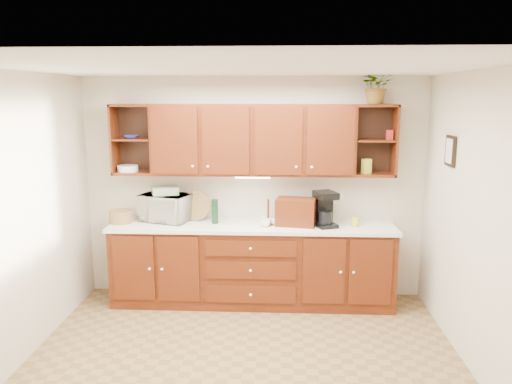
# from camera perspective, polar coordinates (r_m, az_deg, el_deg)

# --- Properties ---
(floor) EXTENTS (4.00, 4.00, 0.00)m
(floor) POSITION_cam_1_polar(r_m,az_deg,el_deg) (4.71, -1.48, -19.40)
(floor) COLOR olive
(floor) RESTS_ON ground
(ceiling) EXTENTS (4.00, 4.00, 0.00)m
(ceiling) POSITION_cam_1_polar(r_m,az_deg,el_deg) (4.07, -1.66, 14.02)
(ceiling) COLOR white
(ceiling) RESTS_ON back_wall
(back_wall) EXTENTS (4.00, 0.00, 4.00)m
(back_wall) POSITION_cam_1_polar(r_m,az_deg,el_deg) (5.91, -0.28, 0.42)
(back_wall) COLOR beige
(back_wall) RESTS_ON floor
(left_wall) EXTENTS (0.00, 3.50, 3.50)m
(left_wall) POSITION_cam_1_polar(r_m,az_deg,el_deg) (4.79, -26.20, -3.24)
(left_wall) COLOR beige
(left_wall) RESTS_ON floor
(right_wall) EXTENTS (0.00, 3.50, 3.50)m
(right_wall) POSITION_cam_1_polar(r_m,az_deg,el_deg) (4.52, 24.66, -3.90)
(right_wall) COLOR beige
(right_wall) RESTS_ON floor
(base_cabinets) EXTENTS (3.20, 0.60, 0.90)m
(base_cabinets) POSITION_cam_1_polar(r_m,az_deg,el_deg) (5.84, -0.43, -8.35)
(base_cabinets) COLOR #391306
(base_cabinets) RESTS_ON floor
(countertop) EXTENTS (3.24, 0.64, 0.04)m
(countertop) POSITION_cam_1_polar(r_m,az_deg,el_deg) (5.70, -0.44, -3.91)
(countertop) COLOR white
(countertop) RESTS_ON base_cabinets
(upper_cabinets) EXTENTS (3.20, 0.33, 0.80)m
(upper_cabinets) POSITION_cam_1_polar(r_m,az_deg,el_deg) (5.67, -0.28, 6.01)
(upper_cabinets) COLOR #391306
(upper_cabinets) RESTS_ON back_wall
(undercabinet_light) EXTENTS (0.40, 0.05, 0.02)m
(undercabinet_light) POSITION_cam_1_polar(r_m,az_deg,el_deg) (5.67, -0.40, 1.71)
(undercabinet_light) COLOR white
(undercabinet_light) RESTS_ON upper_cabinets
(framed_picture) EXTENTS (0.03, 0.24, 0.30)m
(framed_picture) POSITION_cam_1_polar(r_m,az_deg,el_deg) (5.25, 21.35, 4.40)
(framed_picture) COLOR black
(framed_picture) RESTS_ON right_wall
(wicker_basket) EXTENTS (0.34, 0.34, 0.14)m
(wicker_basket) POSITION_cam_1_polar(r_m,az_deg,el_deg) (5.96, -15.23, -2.74)
(wicker_basket) COLOR olive
(wicker_basket) RESTS_ON countertop
(microwave) EXTENTS (0.66, 0.54, 0.31)m
(microwave) POSITION_cam_1_polar(r_m,az_deg,el_deg) (5.93, -10.27, -1.75)
(microwave) COLOR beige
(microwave) RESTS_ON countertop
(towel_stack) EXTENTS (0.34, 0.30, 0.09)m
(towel_stack) POSITION_cam_1_polar(r_m,az_deg,el_deg) (5.89, -10.34, 0.15)
(towel_stack) COLOR #D6D364
(towel_stack) RESTS_ON microwave
(wine_bottle) EXTENTS (0.09, 0.09, 0.28)m
(wine_bottle) POSITION_cam_1_polar(r_m,az_deg,el_deg) (5.72, -4.74, -2.24)
(wine_bottle) COLOR black
(wine_bottle) RESTS_ON countertop
(woven_tray) EXTENTS (0.37, 0.14, 0.35)m
(woven_tray) POSITION_cam_1_polar(r_m,az_deg,el_deg) (5.92, -6.89, -3.13)
(woven_tray) COLOR olive
(woven_tray) RESTS_ON countertop
(bread_box) EXTENTS (0.48, 0.35, 0.31)m
(bread_box) POSITION_cam_1_polar(r_m,az_deg,el_deg) (5.64, 4.60, -2.28)
(bread_box) COLOR #391306
(bread_box) RESTS_ON countertop
(mug_tree) EXTENTS (0.25, 0.26, 0.30)m
(mug_tree) POSITION_cam_1_polar(r_m,az_deg,el_deg) (5.66, 1.40, -3.32)
(mug_tree) COLOR #391306
(mug_tree) RESTS_ON countertop
(canister_red) EXTENTS (0.14, 0.14, 0.14)m
(canister_red) POSITION_cam_1_polar(r_m,az_deg,el_deg) (5.65, 4.24, -3.12)
(canister_red) COLOR #A61B18
(canister_red) RESTS_ON countertop
(canister_white) EXTENTS (0.08, 0.08, 0.17)m
(canister_white) POSITION_cam_1_polar(r_m,az_deg,el_deg) (5.67, 5.34, -2.95)
(canister_white) COLOR white
(canister_white) RESTS_ON countertop
(canister_yellow) EXTENTS (0.10, 0.10, 0.10)m
(canister_yellow) POSITION_cam_1_polar(r_m,az_deg,el_deg) (5.71, 11.29, -3.36)
(canister_yellow) COLOR gold
(canister_yellow) RESTS_ON countertop
(coffee_maker) EXTENTS (0.30, 0.34, 0.40)m
(coffee_maker) POSITION_cam_1_polar(r_m,az_deg,el_deg) (5.64, 7.90, -1.98)
(coffee_maker) COLOR black
(coffee_maker) RESTS_ON countertop
(bowl_stack) EXTENTS (0.16, 0.16, 0.04)m
(bowl_stack) POSITION_cam_1_polar(r_m,az_deg,el_deg) (5.88, -14.06, 6.12)
(bowl_stack) COLOR navy
(bowl_stack) RESTS_ON upper_cabinets
(plate_stack) EXTENTS (0.31, 0.31, 0.07)m
(plate_stack) POSITION_cam_1_polar(r_m,az_deg,el_deg) (5.95, -14.45, 2.63)
(plate_stack) COLOR white
(plate_stack) RESTS_ON upper_cabinets
(pantry_box_yellow) EXTENTS (0.11, 0.10, 0.17)m
(pantry_box_yellow) POSITION_cam_1_polar(r_m,az_deg,el_deg) (5.74, 12.51, 2.89)
(pantry_box_yellow) COLOR gold
(pantry_box_yellow) RESTS_ON upper_cabinets
(pantry_box_red) EXTENTS (0.08, 0.07, 0.11)m
(pantry_box_red) POSITION_cam_1_polar(r_m,az_deg,el_deg) (5.75, 15.01, 6.33)
(pantry_box_red) COLOR #A61B18
(pantry_box_red) RESTS_ON upper_cabinets
(potted_plant) EXTENTS (0.41, 0.38, 0.40)m
(potted_plant) POSITION_cam_1_polar(r_m,az_deg,el_deg) (5.70, 13.65, 11.74)
(potted_plant) COLOR #999999
(potted_plant) RESTS_ON upper_cabinets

